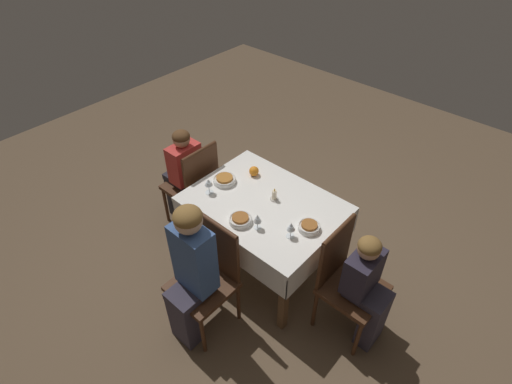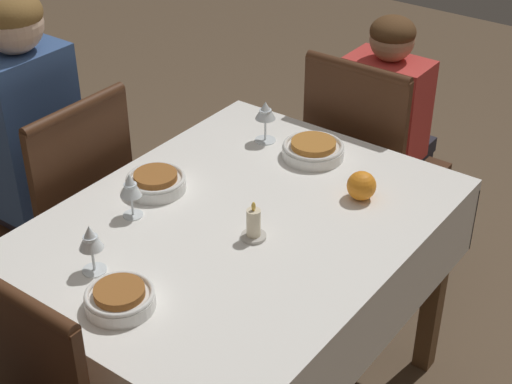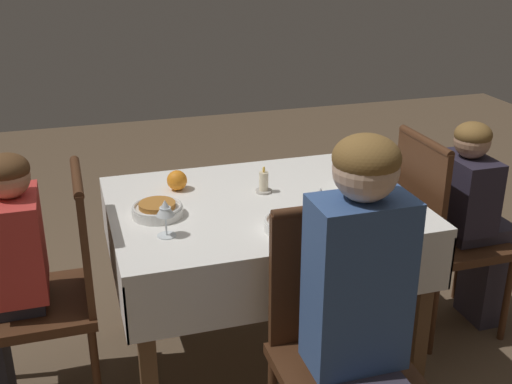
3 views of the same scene
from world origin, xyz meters
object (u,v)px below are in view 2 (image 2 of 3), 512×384
orange_fruit (361,186)px  dining_table (237,249)px  wine_glass_west (265,112)px  candle_centerpiece (254,226)px  bowl_west (313,149)px  bowl_south (156,182)px  wine_glass_south (130,186)px  person_adult_denim (25,151)px  chair_south (65,213)px  chair_west (367,163)px  person_child_red (390,133)px  wine_glass_east (90,239)px  bowl_east (120,298)px

orange_fruit → dining_table: bearing=-35.6°
wine_glass_west → orange_fruit: (0.12, 0.43, -0.06)m
wine_glass_west → candle_centerpiece: 0.56m
orange_fruit → bowl_west: bearing=-116.6°
bowl_south → wine_glass_south: bearing=16.2°
person_adult_denim → candle_centerpiece: size_ratio=10.96×
chair_south → wine_glass_south: (0.10, 0.44, 0.32)m
person_adult_denim → wine_glass_south: size_ratio=9.18×
chair_west → person_child_red: 0.18m
candle_centerpiece → bowl_south: bearing=-93.9°
person_child_red → wine_glass_east: size_ratio=7.63×
chair_south → bowl_south: bearing=95.6°
wine_glass_east → wine_glass_west: size_ratio=0.98×
chair_south → wine_glass_east: bearing=57.3°
person_child_red → bowl_south: 1.08m
wine_glass_east → orange_fruit: size_ratio=1.61×
chair_south → bowl_west: (-0.48, 0.67, 0.25)m
chair_west → candle_centerpiece: 0.93m
person_adult_denim → wine_glass_west: (-0.48, 0.64, 0.14)m
chair_south → chair_west: bearing=143.9°
bowl_east → orange_fruit: (-0.77, 0.22, 0.02)m
candle_centerpiece → orange_fruit: 0.37m
dining_table → candle_centerpiece: candle_centerpiece is taller
chair_south → bowl_south: 0.47m
dining_table → bowl_west: 0.45m
bowl_south → bowl_east: same height
dining_table → person_adult_denim: 0.86m
wine_glass_south → orange_fruit: size_ratio=1.60×
bowl_west → dining_table: bearing=3.1°
person_adult_denim → wine_glass_south: bearing=80.3°
chair_west → bowl_west: size_ratio=4.90×
chair_south → person_adult_denim: size_ratio=0.76×
person_child_red → orange_fruit: size_ratio=12.31×
bowl_west → chair_west: bearing=-177.6°
bowl_south → wine_glass_east: bearing=19.9°
dining_table → bowl_east: bowl_east is taller
chair_west → candle_centerpiece: size_ratio=8.38×
dining_table → chair_south: (0.05, -0.69, -0.12)m
chair_south → wine_glass_south: size_ratio=7.02×
chair_west → bowl_east: 1.33m
person_child_red → candle_centerpiece: (1.05, 0.13, 0.21)m
chair_west → candle_centerpiece: chair_west is taller
wine_glass_south → wine_glass_east: wine_glass_east is taller
candle_centerpiece → orange_fruit: size_ratio=1.34×
person_adult_denim → wine_glass_east: bearing=63.7°
wine_glass_west → bowl_south: bearing=-10.7°
person_adult_denim → bowl_east: person_adult_denim is taller
wine_glass_south → bowl_east: (0.30, 0.25, -0.07)m
bowl_west → wine_glass_west: wine_glass_west is taller
chair_west → wine_glass_east: 1.29m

